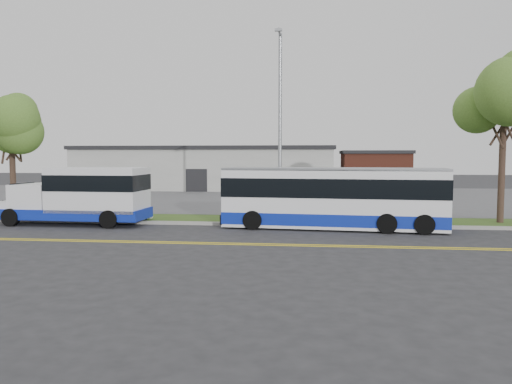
# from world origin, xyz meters

# --- Properties ---
(ground) EXTENTS (140.00, 140.00, 0.00)m
(ground) POSITION_xyz_m (0.00, 0.00, 0.00)
(ground) COLOR #28282B
(ground) RESTS_ON ground
(lane_line_north) EXTENTS (70.00, 0.12, 0.01)m
(lane_line_north) POSITION_xyz_m (0.00, -3.85, 0.01)
(lane_line_north) COLOR gold
(lane_line_north) RESTS_ON ground
(lane_line_south) EXTENTS (70.00, 0.12, 0.01)m
(lane_line_south) POSITION_xyz_m (0.00, -4.15, 0.01)
(lane_line_south) COLOR gold
(lane_line_south) RESTS_ON ground
(curb) EXTENTS (80.00, 0.30, 0.15)m
(curb) POSITION_xyz_m (0.00, 1.10, 0.07)
(curb) COLOR #9E9B93
(curb) RESTS_ON ground
(verge) EXTENTS (80.00, 3.30, 0.10)m
(verge) POSITION_xyz_m (0.00, 2.90, 0.05)
(verge) COLOR #304E1A
(verge) RESTS_ON ground
(parking_lot) EXTENTS (80.00, 25.00, 0.10)m
(parking_lot) POSITION_xyz_m (0.00, 17.00, 0.05)
(parking_lot) COLOR #4C4C4F
(parking_lot) RESTS_ON ground
(commercial_building) EXTENTS (25.40, 10.40, 4.35)m
(commercial_building) POSITION_xyz_m (-6.00, 27.00, 2.18)
(commercial_building) COLOR #9E9E99
(commercial_building) RESTS_ON ground
(brick_wing) EXTENTS (6.30, 7.30, 3.90)m
(brick_wing) POSITION_xyz_m (10.50, 26.00, 1.96)
(brick_wing) COLOR brown
(brick_wing) RESTS_ON ground
(tree_east) EXTENTS (5.20, 5.20, 8.33)m
(tree_east) POSITION_xyz_m (14.00, 3.00, 6.20)
(tree_east) COLOR #36251D
(tree_east) RESTS_ON verge
(tree_west) EXTENTS (4.40, 4.40, 6.91)m
(tree_west) POSITION_xyz_m (-12.00, 3.20, 5.12)
(tree_west) COLOR #36251D
(tree_west) RESTS_ON verge
(streetlight_near) EXTENTS (0.35, 1.53, 9.50)m
(streetlight_near) POSITION_xyz_m (3.00, 2.73, 5.23)
(streetlight_near) COLOR gray
(streetlight_near) RESTS_ON verge
(shuttle_bus) EXTENTS (7.46, 2.68, 2.83)m
(shuttle_bus) POSITION_xyz_m (-6.56, 0.58, 1.51)
(shuttle_bus) COLOR #0E249C
(shuttle_bus) RESTS_ON ground
(transit_bus) EXTENTS (10.44, 3.18, 2.85)m
(transit_bus) POSITION_xyz_m (5.63, 0.60, 1.44)
(transit_bus) COLOR white
(transit_bus) RESTS_ON ground
(pedestrian) EXTENTS (0.67, 0.44, 1.83)m
(pedestrian) POSITION_xyz_m (-4.05, 1.90, 1.02)
(pedestrian) COLOR black
(pedestrian) RESTS_ON verge
(parked_car_a) EXTENTS (1.88, 4.73, 1.53)m
(parked_car_a) POSITION_xyz_m (-11.09, 13.07, 0.87)
(parked_car_a) COLOR silver
(parked_car_a) RESTS_ON parking_lot
(parked_car_b) EXTENTS (3.27, 5.37, 1.45)m
(parked_car_b) POSITION_xyz_m (-13.87, 10.12, 0.83)
(parked_car_b) COLOR white
(parked_car_b) RESTS_ON parking_lot
(grocery_bag_left) EXTENTS (0.32, 0.32, 0.32)m
(grocery_bag_left) POSITION_xyz_m (-4.35, 1.65, 0.26)
(grocery_bag_left) COLOR white
(grocery_bag_left) RESTS_ON verge
(grocery_bag_right) EXTENTS (0.32, 0.32, 0.32)m
(grocery_bag_right) POSITION_xyz_m (-3.75, 2.15, 0.26)
(grocery_bag_right) COLOR white
(grocery_bag_right) RESTS_ON verge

